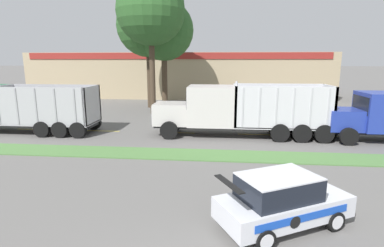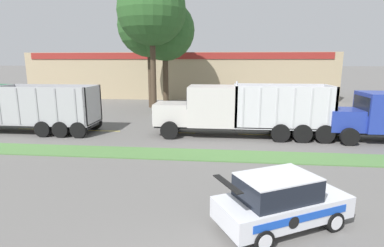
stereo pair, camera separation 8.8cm
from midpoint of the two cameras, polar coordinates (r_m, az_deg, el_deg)
name	(u,v)px [view 2 (the right image)]	position (r m, az deg, el deg)	size (l,w,h in m)	color
grass_verge	(199,155)	(16.05, 1.49, -5.98)	(120.00, 1.96, 0.06)	#517F42
centre_line_2	(34,129)	(25.01, -27.83, -0.94)	(2.40, 0.14, 0.01)	yellow
centre_line_3	(104,131)	(22.47, -16.30, -1.34)	(2.40, 0.14, 0.01)	yellow
centre_line_4	(178,133)	(21.04, -2.55, -1.75)	(2.40, 0.14, 0.01)	yellow
centre_line_5	(256,135)	(20.94, 12.24, -2.08)	(2.40, 0.14, 0.01)	yellow
centre_line_6	(339,137)	(22.20, 26.23, -2.26)	(2.40, 0.14, 0.01)	yellow
dump_truck_lead	(226,111)	(19.98, 6.54, 2.43)	(11.42, 2.86, 3.71)	black
rally_car	(281,201)	(9.64, 16.77, -13.91)	(4.36, 3.41, 1.69)	silver
store_building_backdrop	(182,74)	(44.44, -1.88, 9.34)	(40.37, 12.10, 6.01)	tan
tree_behind_left	(165,24)	(32.09, -5.15, 18.30)	(6.12, 6.12, 12.58)	#473828
tree_behind_centre	(149,19)	(32.79, -8.12, 19.13)	(6.46, 6.46, 13.38)	#473828
tree_behind_far_right	(151,3)	(28.94, -7.63, 21.72)	(6.20, 6.20, 14.02)	#473828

